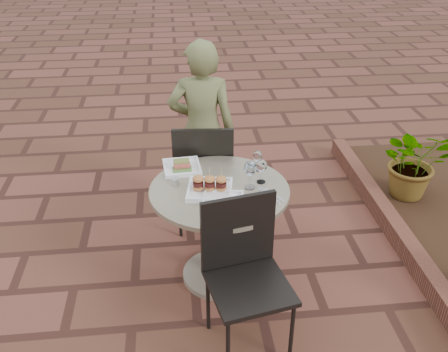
{
  "coord_description": "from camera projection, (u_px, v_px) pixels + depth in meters",
  "views": [
    {
      "loc": [
        -0.08,
        -2.7,
        2.39
      ],
      "look_at": [
        0.21,
        0.01,
        0.82
      ],
      "focal_mm": 40.0,
      "sensor_mm": 36.0,
      "label": 1
    }
  ],
  "objects": [
    {
      "name": "plate_sliders",
      "position": [
        210.0,
        187.0,
        3.13
      ],
      "size": [
        0.32,
        0.32,
        0.18
      ],
      "rotation": [
        0.0,
        0.0,
        -0.16
      ],
      "color": "white",
      "rests_on": "cafe_table"
    },
    {
      "name": "steel_ramekin",
      "position": [
        175.0,
        181.0,
        3.23
      ],
      "size": [
        0.06,
        0.06,
        0.04
      ],
      "primitive_type": "cylinder",
      "rotation": [
        0.0,
        0.0,
        0.1
      ],
      "color": "silver",
      "rests_on": "cafe_table"
    },
    {
      "name": "wine_glass_far",
      "position": [
        262.0,
        166.0,
        3.2
      ],
      "size": [
        0.07,
        0.07,
        0.17
      ],
      "color": "white",
      "rests_on": "cafe_table"
    },
    {
      "name": "wine_glass_mid",
      "position": [
        257.0,
        156.0,
        3.35
      ],
      "size": [
        0.06,
        0.06,
        0.14
      ],
      "color": "white",
      "rests_on": "cafe_table"
    },
    {
      "name": "diner",
      "position": [
        202.0,
        130.0,
        3.96
      ],
      "size": [
        0.56,
        0.39,
        1.46
      ],
      "primitive_type": "imported",
      "rotation": [
        0.0,
        0.0,
        3.06
      ],
      "color": "brown",
      "rests_on": "ground"
    },
    {
      "name": "plate_tuna",
      "position": [
        223.0,
        202.0,
        3.02
      ],
      "size": [
        0.29,
        0.29,
        0.03
      ],
      "rotation": [
        0.0,
        0.0,
        -0.19
      ],
      "color": "white",
      "rests_on": "cafe_table"
    },
    {
      "name": "cafe_table",
      "position": [
        220.0,
        220.0,
        3.31
      ],
      "size": [
        0.9,
        0.9,
        0.73
      ],
      "color": "gray",
      "rests_on": "ground"
    },
    {
      "name": "plate_salmon",
      "position": [
        182.0,
        167.0,
        3.4
      ],
      "size": [
        0.26,
        0.26,
        0.07
      ],
      "rotation": [
        0.0,
        0.0,
        0.08
      ],
      "color": "white",
      "rests_on": "cafe_table"
    },
    {
      "name": "potted_plant_a",
      "position": [
        415.0,
        161.0,
        4.23
      ],
      "size": [
        0.61,
        0.53,
        0.65
      ],
      "primitive_type": "imported",
      "rotation": [
        0.0,
        0.0,
        -0.04
      ],
      "color": "#33662D",
      "rests_on": "mulch_bed"
    },
    {
      "name": "wine_glass_right",
      "position": [
        250.0,
        169.0,
        3.13
      ],
      "size": [
        0.08,
        0.08,
        0.19
      ],
      "color": "white",
      "rests_on": "cafe_table"
    },
    {
      "name": "chair_near",
      "position": [
        244.0,
        263.0,
        2.83
      ],
      "size": [
        0.52,
        0.52,
        0.93
      ],
      "rotation": [
        0.0,
        0.0,
        0.21
      ],
      "color": "black",
      "rests_on": "ground"
    },
    {
      "name": "planter_curb",
      "position": [
        396.0,
        231.0,
        3.9
      ],
      "size": [
        0.12,
        3.0,
        0.15
      ],
      "primitive_type": "cube",
      "color": "brown",
      "rests_on": "ground"
    },
    {
      "name": "chair_far",
      "position": [
        204.0,
        169.0,
        3.78
      ],
      "size": [
        0.48,
        0.48,
        0.93
      ],
      "rotation": [
        0.0,
        0.0,
        3.05
      ],
      "color": "black",
      "rests_on": "ground"
    },
    {
      "name": "cutlery_set",
      "position": [
        270.0,
        195.0,
        3.12
      ],
      "size": [
        0.18,
        0.24,
        0.0
      ],
      "primitive_type": null,
      "rotation": [
        0.0,
        0.0,
        0.43
      ],
      "color": "silver",
      "rests_on": "cafe_table"
    },
    {
      "name": "ground",
      "position": [
        194.0,
        279.0,
        3.52
      ],
      "size": [
        60.0,
        60.0,
        0.0
      ],
      "primitive_type": "plane",
      "color": "brown",
      "rests_on": "ground"
    }
  ]
}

